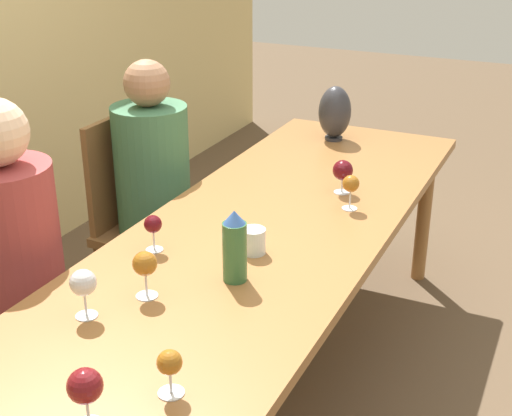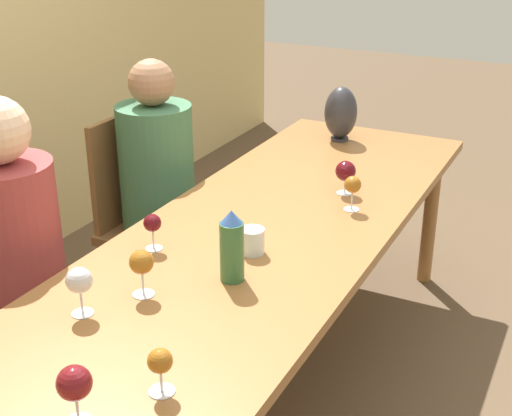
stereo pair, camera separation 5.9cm
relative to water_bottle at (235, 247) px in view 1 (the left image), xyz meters
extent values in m
plane|color=brown|center=(0.31, 0.08, -0.85)|extent=(14.00, 14.00, 0.00)
cube|color=#936033|center=(0.31, 0.08, -0.13)|extent=(2.81, 0.86, 0.04)
cylinder|color=#936033|center=(1.61, -0.25, -0.50)|extent=(0.07, 0.07, 0.70)
cylinder|color=#936033|center=(1.61, 0.41, -0.50)|extent=(0.07, 0.07, 0.70)
cylinder|color=#336638|center=(0.00, 0.00, -0.02)|extent=(0.08, 0.08, 0.19)
cone|color=#33599E|center=(0.00, 0.00, 0.10)|extent=(0.07, 0.07, 0.04)
cylinder|color=silver|center=(0.19, 0.03, -0.07)|extent=(0.08, 0.08, 0.09)
cylinder|color=#2D2D33|center=(1.45, 0.20, -0.11)|extent=(0.09, 0.09, 0.01)
ellipsoid|color=#2D2D33|center=(1.45, 0.20, 0.03)|extent=(0.16, 0.16, 0.25)
cylinder|color=silver|center=(0.68, -0.15, -0.11)|extent=(0.06, 0.06, 0.00)
cylinder|color=silver|center=(0.68, -0.15, -0.07)|extent=(0.01, 0.01, 0.07)
sphere|color=#995B19|center=(0.68, -0.15, -0.01)|extent=(0.06, 0.06, 0.06)
cylinder|color=silver|center=(-0.56, -0.11, -0.11)|extent=(0.06, 0.06, 0.00)
cylinder|color=silver|center=(-0.56, -0.11, -0.08)|extent=(0.01, 0.01, 0.06)
sphere|color=#995B19|center=(-0.56, -0.11, -0.02)|extent=(0.06, 0.06, 0.06)
cylinder|color=silver|center=(-0.20, 0.19, -0.11)|extent=(0.07, 0.07, 0.00)
cylinder|color=silver|center=(-0.20, 0.19, -0.07)|extent=(0.01, 0.01, 0.07)
sphere|color=#995B19|center=(-0.20, 0.19, 0.00)|extent=(0.07, 0.07, 0.07)
cylinder|color=silver|center=(-0.37, 0.28, -0.11)|extent=(0.06, 0.06, 0.00)
cylinder|color=silver|center=(-0.37, 0.28, -0.07)|extent=(0.01, 0.01, 0.07)
sphere|color=silver|center=(-0.37, 0.28, -0.01)|extent=(0.08, 0.08, 0.08)
cylinder|color=silver|center=(0.06, 0.34, -0.11)|extent=(0.06, 0.06, 0.00)
cylinder|color=silver|center=(0.06, 0.34, -0.08)|extent=(0.01, 0.01, 0.07)
sphere|color=#510C14|center=(0.06, 0.34, -0.02)|extent=(0.06, 0.06, 0.06)
cylinder|color=silver|center=(-0.73, -0.01, -0.08)|extent=(0.01, 0.01, 0.07)
sphere|color=maroon|center=(-0.73, -0.01, -0.01)|extent=(0.08, 0.08, 0.08)
cylinder|color=silver|center=(0.82, -0.07, -0.11)|extent=(0.06, 0.06, 0.00)
cylinder|color=silver|center=(0.82, -0.07, -0.08)|extent=(0.01, 0.01, 0.06)
sphere|color=#510C14|center=(0.82, -0.07, -0.02)|extent=(0.08, 0.08, 0.08)
cube|color=brown|center=(-0.13, 0.78, -0.43)|extent=(0.44, 0.44, 0.04)
cylinder|color=brown|center=(0.06, 0.59, -0.65)|extent=(0.04, 0.04, 0.41)
cylinder|color=brown|center=(0.06, 0.97, -0.65)|extent=(0.04, 0.04, 0.41)
cube|color=brown|center=(0.73, 0.78, -0.43)|extent=(0.44, 0.44, 0.04)
cube|color=brown|center=(0.73, 0.98, -0.16)|extent=(0.40, 0.03, 0.50)
cylinder|color=brown|center=(0.54, 0.59, -0.65)|extent=(0.04, 0.04, 0.41)
cylinder|color=brown|center=(0.92, 0.59, -0.65)|extent=(0.04, 0.04, 0.41)
cylinder|color=brown|center=(0.54, 0.97, -0.65)|extent=(0.04, 0.04, 0.41)
cylinder|color=brown|center=(0.92, 0.97, -0.65)|extent=(0.04, 0.04, 0.41)
cube|color=#2D2D38|center=(-0.13, 0.72, -0.63)|extent=(0.25, 0.18, 0.45)
cylinder|color=#993838|center=(-0.13, 0.78, -0.11)|extent=(0.33, 0.33, 0.59)
cube|color=#2D2D38|center=(0.73, 0.72, -0.63)|extent=(0.25, 0.18, 0.45)
cylinder|color=#3D704C|center=(0.73, 0.78, -0.12)|extent=(0.33, 0.33, 0.57)
sphere|color=#9E7051|center=(0.73, 0.78, 0.26)|extent=(0.20, 0.20, 0.20)
camera|label=1|loc=(-1.72, -0.88, 0.97)|focal=50.00mm
camera|label=2|loc=(-1.69, -0.94, 0.97)|focal=50.00mm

